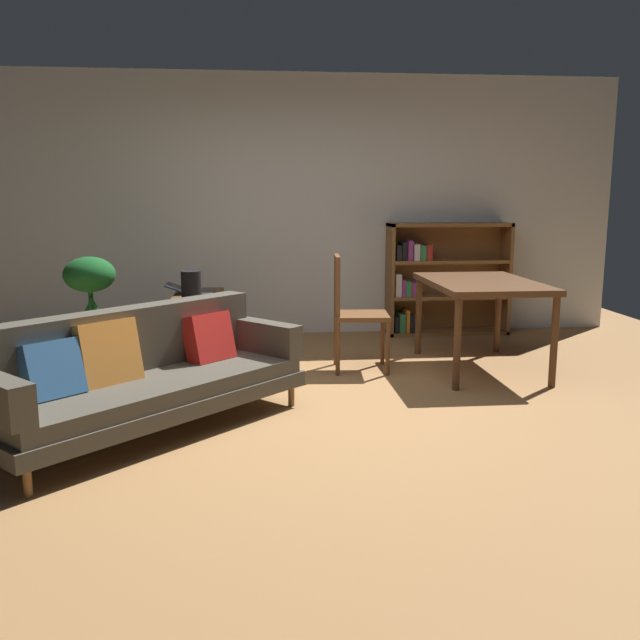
# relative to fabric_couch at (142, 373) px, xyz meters

# --- Properties ---
(ground_plane) EXTENTS (8.16, 8.16, 0.00)m
(ground_plane) POSITION_rel_fabric_couch_xyz_m (1.21, 0.32, -0.37)
(ground_plane) COLOR #9E7042
(back_wall_panel) EXTENTS (6.80, 0.10, 2.70)m
(back_wall_panel) POSITION_rel_fabric_couch_xyz_m (1.21, 3.02, 0.98)
(back_wall_panel) COLOR silver
(back_wall_panel) RESTS_ON ground_plane
(fabric_couch) EXTENTS (1.99, 1.96, 0.76)m
(fabric_couch) POSITION_rel_fabric_couch_xyz_m (0.00, 0.00, 0.00)
(fabric_couch) COLOR brown
(fabric_couch) RESTS_ON ground_plane
(media_console) EXTENTS (0.43, 1.25, 0.58)m
(media_console) POSITION_rel_fabric_couch_xyz_m (0.20, 1.83, -0.09)
(media_console) COLOR brown
(media_console) RESTS_ON ground_plane
(open_laptop) EXTENTS (0.44, 0.32, 0.09)m
(open_laptop) POSITION_rel_fabric_couch_xyz_m (0.15, 2.06, 0.23)
(open_laptop) COLOR #333338
(open_laptop) RESTS_ON media_console
(desk_speaker) EXTENTS (0.17, 0.17, 0.27)m
(desk_speaker) POSITION_rel_fabric_couch_xyz_m (0.19, 1.51, 0.34)
(desk_speaker) COLOR black
(desk_speaker) RESTS_ON media_console
(potted_floor_plant) EXTENTS (0.45, 0.45, 0.94)m
(potted_floor_plant) POSITION_rel_fabric_couch_xyz_m (-0.72, 1.86, 0.21)
(potted_floor_plant) COLOR #9E9389
(potted_floor_plant) RESTS_ON ground_plane
(dining_table) EXTENTS (0.86, 1.31, 0.76)m
(dining_table) POSITION_rel_fabric_couch_xyz_m (2.61, 1.27, 0.31)
(dining_table) COLOR #56351E
(dining_table) RESTS_ON ground_plane
(dining_chair_near) EXTENTS (0.48, 0.45, 0.98)m
(dining_chair_near) POSITION_rel_fabric_couch_xyz_m (1.53, 1.36, 0.17)
(dining_chair_near) COLOR brown
(dining_chair_near) RESTS_ON ground_plane
(bookshelf) EXTENTS (1.29, 0.34, 1.18)m
(bookshelf) POSITION_rel_fabric_couch_xyz_m (2.69, 2.83, 0.21)
(bookshelf) COLOR brown
(bookshelf) RESTS_ON ground_plane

